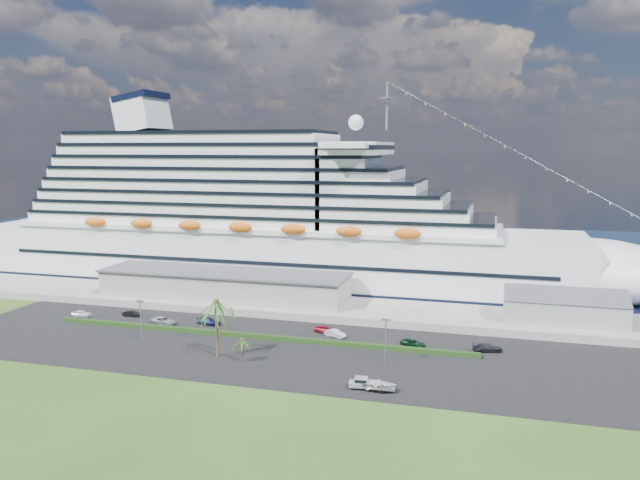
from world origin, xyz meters
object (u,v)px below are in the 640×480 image
(boat_trailer, at_px, (380,384))
(pickup_truck, at_px, (365,383))
(parked_car_3, at_px, (209,321))
(cruise_ship, at_px, (271,225))

(boat_trailer, bearing_deg, pickup_truck, 170.89)
(parked_car_3, xyz_separation_m, pickup_truck, (39.20, -25.94, 0.23))
(parked_car_3, relative_size, boat_trailer, 0.85)
(pickup_truck, relative_size, boat_trailer, 0.87)
(cruise_ship, distance_m, parked_car_3, 44.71)
(cruise_ship, distance_m, pickup_truck, 80.36)
(cruise_ship, height_order, boat_trailer, cruise_ship)
(pickup_truck, bearing_deg, boat_trailer, -9.11)
(cruise_ship, bearing_deg, pickup_truck, -59.24)
(pickup_truck, bearing_deg, cruise_ship, 120.76)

